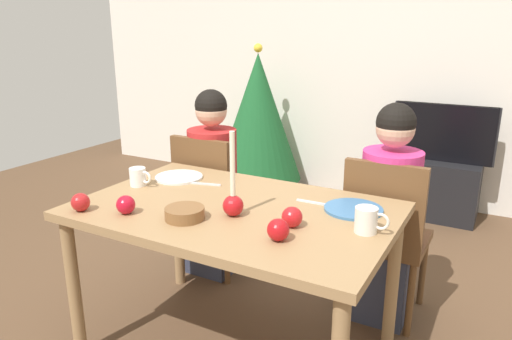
% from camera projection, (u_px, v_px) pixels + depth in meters
% --- Properties ---
extents(back_wall, '(6.40, 0.10, 2.60)m').
position_uv_depth(back_wall, '(388.00, 54.00, 4.15)').
color(back_wall, silver).
rests_on(back_wall, ground).
extents(dining_table, '(1.40, 0.90, 0.75)m').
position_uv_depth(dining_table, '(235.00, 224.00, 2.15)').
color(dining_table, '#99754C').
rests_on(dining_table, ground).
extents(chair_left, '(0.40, 0.40, 0.90)m').
position_uv_depth(chair_left, '(210.00, 197.00, 2.96)').
color(chair_left, brown).
rests_on(chair_left, ground).
extents(chair_right, '(0.40, 0.40, 0.90)m').
position_uv_depth(chair_right, '(385.00, 231.00, 2.46)').
color(chair_right, brown).
rests_on(chair_right, ground).
extents(person_left_child, '(0.30, 0.30, 1.17)m').
position_uv_depth(person_left_child, '(213.00, 186.00, 2.97)').
color(person_left_child, '#33384C').
rests_on(person_left_child, ground).
extents(person_right_child, '(0.30, 0.30, 1.17)m').
position_uv_depth(person_right_child, '(388.00, 218.00, 2.47)').
color(person_right_child, '#33384C').
rests_on(person_right_child, ground).
extents(tv_stand, '(0.64, 0.40, 0.48)m').
position_uv_depth(tv_stand, '(437.00, 188.00, 3.95)').
color(tv_stand, black).
rests_on(tv_stand, ground).
extents(tv, '(0.79, 0.05, 0.46)m').
position_uv_depth(tv, '(444.00, 133.00, 3.81)').
color(tv, black).
rests_on(tv, tv_stand).
extents(christmas_tree, '(0.82, 0.82, 1.38)m').
position_uv_depth(christmas_tree, '(258.00, 117.00, 4.41)').
color(christmas_tree, brown).
rests_on(christmas_tree, ground).
extents(candle_centerpiece, '(0.09, 0.09, 0.37)m').
position_uv_depth(candle_centerpiece, '(233.00, 199.00, 2.01)').
color(candle_centerpiece, red).
rests_on(candle_centerpiece, dining_table).
extents(plate_left, '(0.25, 0.25, 0.01)m').
position_uv_depth(plate_left, '(179.00, 177.00, 2.53)').
color(plate_left, white).
rests_on(plate_left, dining_table).
extents(plate_right, '(0.26, 0.26, 0.01)m').
position_uv_depth(plate_right, '(353.00, 209.00, 2.09)').
color(plate_right, teal).
rests_on(plate_right, dining_table).
extents(mug_left, '(0.13, 0.08, 0.09)m').
position_uv_depth(mug_left, '(138.00, 177.00, 2.40)').
color(mug_left, white).
rests_on(mug_left, dining_table).
extents(mug_right, '(0.14, 0.09, 0.10)m').
position_uv_depth(mug_right, '(367.00, 220.00, 1.85)').
color(mug_right, silver).
rests_on(mug_right, dining_table).
extents(fork_left, '(0.18, 0.06, 0.01)m').
position_uv_depth(fork_left, '(204.00, 184.00, 2.43)').
color(fork_left, silver).
rests_on(fork_left, dining_table).
extents(fork_right, '(0.18, 0.02, 0.01)m').
position_uv_depth(fork_right, '(315.00, 203.00, 2.17)').
color(fork_right, silver).
rests_on(fork_right, dining_table).
extents(bowl_walnuts, '(0.17, 0.17, 0.05)m').
position_uv_depth(bowl_walnuts, '(185.00, 213.00, 1.99)').
color(bowl_walnuts, brown).
rests_on(bowl_walnuts, dining_table).
extents(apple_near_candle, '(0.09, 0.09, 0.09)m').
position_uv_depth(apple_near_candle, '(278.00, 230.00, 1.78)').
color(apple_near_candle, '#B11115').
rests_on(apple_near_candle, dining_table).
extents(apple_by_left_plate, '(0.08, 0.08, 0.08)m').
position_uv_depth(apple_by_left_plate, '(292.00, 217.00, 1.90)').
color(apple_by_left_plate, red).
rests_on(apple_by_left_plate, dining_table).
extents(apple_by_right_mug, '(0.08, 0.08, 0.08)m').
position_uv_depth(apple_by_right_mug, '(81.00, 202.00, 2.07)').
color(apple_by_right_mug, '#B11C1D').
rests_on(apple_by_right_mug, dining_table).
extents(apple_far_edge, '(0.08, 0.08, 0.08)m').
position_uv_depth(apple_far_edge, '(126.00, 205.00, 2.04)').
color(apple_far_edge, red).
rests_on(apple_far_edge, dining_table).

